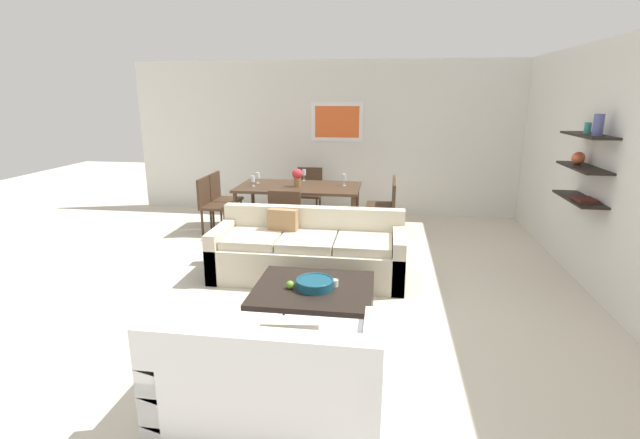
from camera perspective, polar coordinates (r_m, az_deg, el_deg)
ground_plane at (r=5.32m, az=-0.39°, el=-8.38°), size 18.00×18.00×0.00m
back_wall_unit at (r=8.40m, az=5.32°, el=9.84°), size 8.40×0.09×2.70m
right_wall_shelf_unit at (r=5.93m, az=31.06°, el=5.50°), size 0.34×8.20×2.70m
sofa_beige at (r=5.55m, az=-1.42°, el=-4.14°), size 2.24×0.90×0.78m
loveseat_white at (r=3.34m, az=-6.02°, el=-18.21°), size 1.51×0.90×0.78m
coffee_table at (r=4.47m, az=-0.82°, el=-10.52°), size 1.11×0.96×0.38m
decorative_bowl at (r=4.35m, az=-0.65°, el=-7.84°), size 0.35×0.35×0.09m
candle_jar at (r=4.39m, az=1.83°, el=-7.81°), size 0.07×0.07×0.07m
apple_on_coffee_table at (r=4.34m, az=-3.69°, el=-8.01°), size 0.08×0.08×0.08m
dining_table at (r=7.22m, az=-2.62°, el=3.66°), size 1.88×1.03×0.75m
dining_chair_right_far at (r=7.36m, az=8.11°, el=2.29°), size 0.44×0.44×0.88m
dining_chair_right_near at (r=6.91m, az=8.08°, el=1.44°), size 0.44×0.44×0.88m
dining_chair_left_near at (r=7.41m, az=-13.23°, el=2.14°), size 0.44×0.44×0.88m
dining_chair_foot at (r=6.38m, az=-4.16°, el=0.42°), size 0.44×0.44×0.88m
dining_chair_head at (r=8.14m, az=-1.38°, el=3.69°), size 0.44×0.44×0.88m
dining_chair_left_far at (r=7.84m, az=-12.01°, el=2.90°), size 0.44×0.44×0.88m
wine_glass_left_near at (r=7.23m, az=-8.25°, el=4.91°), size 0.06×0.06×0.16m
wine_glass_left_far at (r=7.47m, az=-7.70°, el=5.36°), size 0.07×0.07×0.17m
wine_glass_right_far at (r=7.21m, az=2.99°, el=5.17°), size 0.06×0.06×0.18m
wine_glass_head at (r=7.62m, az=-1.99°, el=5.75°), size 0.06×0.06×0.18m
centerpiece_vase at (r=7.13m, az=-2.81°, el=5.32°), size 0.16×0.16×0.28m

